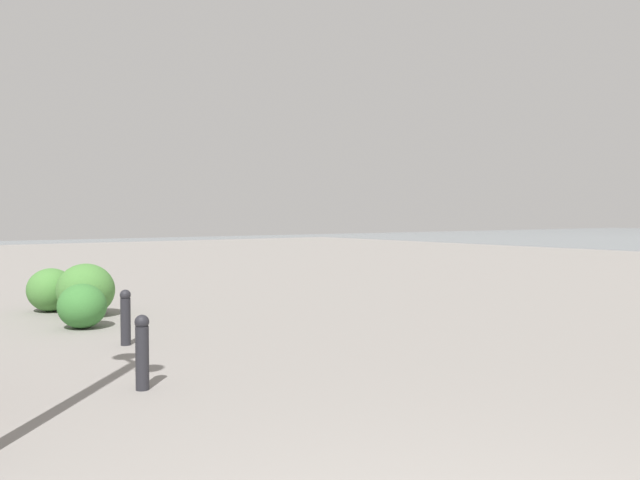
{
  "coord_description": "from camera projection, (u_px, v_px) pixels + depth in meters",
  "views": [
    {
      "loc": [
        -1.26,
        1.56,
        1.57
      ],
      "look_at": [
        8.42,
        -5.54,
        1.11
      ],
      "focal_mm": 36.65,
      "sensor_mm": 36.0,
      "label": 1
    }
  ],
  "objects": [
    {
      "name": "shrub_low",
      "position": [
        86.0,
        290.0,
        10.11
      ],
      "size": [
        0.96,
        0.87,
        0.82
      ],
      "color": "#477F38",
      "rests_on": "ground"
    },
    {
      "name": "bollard_mid",
      "position": [
        126.0,
        316.0,
        7.86
      ],
      "size": [
        0.13,
        0.13,
        0.67
      ],
      "color": "#232328",
      "rests_on": "ground"
    },
    {
      "name": "shrub_wide",
      "position": [
        82.0,
        306.0,
        9.04
      ],
      "size": [
        0.73,
        0.66,
        0.62
      ],
      "color": "#387533",
      "rests_on": "ground"
    },
    {
      "name": "shrub_round",
      "position": [
        51.0,
        290.0,
        10.62
      ],
      "size": [
        0.83,
        0.75,
        0.7
      ],
      "color": "#477F38",
      "rests_on": "ground"
    },
    {
      "name": "bollard_near",
      "position": [
        142.0,
        351.0,
        5.85
      ],
      "size": [
        0.13,
        0.13,
        0.68
      ],
      "color": "#232328",
      "rests_on": "ground"
    }
  ]
}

